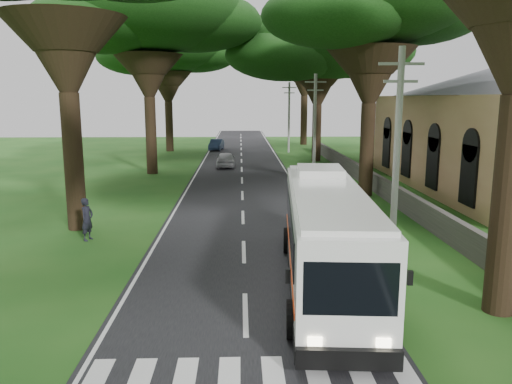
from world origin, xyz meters
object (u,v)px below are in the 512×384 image
object	(u,v)px
church	(508,118)
pole_mid	(315,126)
pedestrian	(87,219)
pole_near	(397,156)
pole_far	(289,116)
coach_bus	(326,233)
distant_car_b	(216,145)
distant_car_a	(226,159)

from	to	relation	value
church	pole_mid	distance (m)	13.16
church	pedestrian	bearing A→B (deg)	-155.01
pole_near	pedestrian	world-z (taller)	pole_near
pole_near	pole_far	bearing A→B (deg)	90.00
church	coach_bus	xyz separation A→B (m)	(-15.16, -17.28, -3.10)
pole_mid	distant_car_b	bearing A→B (deg)	110.45
coach_bus	distant_car_b	bearing A→B (deg)	101.64
pole_far	distant_car_b	size ratio (longest dim) A/B	2.02
pole_far	distant_car_b	world-z (taller)	pole_far
pedestrian	distant_car_a	bearing A→B (deg)	6.05
church	distant_car_a	bearing A→B (deg)	148.25
church	distant_car_a	world-z (taller)	church
pole_far	coach_bus	bearing A→B (deg)	-93.83
church	pole_mid	world-z (taller)	church
pedestrian	coach_bus	bearing A→B (deg)	-101.68
pole_near	pole_far	distance (m)	40.00
pole_far	coach_bus	world-z (taller)	pole_far
coach_bus	distant_car_a	distance (m)	29.55
coach_bus	distant_car_a	bearing A→B (deg)	102.44
distant_car_a	pole_far	bearing A→B (deg)	-120.37
coach_bus	pedestrian	xyz separation A→B (m)	(-9.62, 5.73, -0.86)
pole_far	distant_car_a	bearing A→B (deg)	-119.11
pole_far	pedestrian	xyz separation A→B (m)	(-12.41, -36.00, -3.23)
pole_near	coach_bus	distance (m)	4.06
coach_bus	pedestrian	world-z (taller)	coach_bus
distant_car_a	distant_car_b	size ratio (longest dim) A/B	1.04
distant_car_a	distant_car_b	bearing A→B (deg)	-85.51
pole_far	pole_mid	bearing A→B (deg)	-90.00
church	pole_near	distance (m)	19.88
pole_near	church	bearing A→B (deg)	51.50
distant_car_a	distant_car_b	distance (m)	15.37
pole_near	pole_mid	size ratio (longest dim) A/B	1.00
pole_near	distant_car_a	xyz separation A→B (m)	(-6.96, 27.50, -3.45)
pole_near	distant_car_a	size ratio (longest dim) A/B	1.95
pole_mid	pedestrian	world-z (taller)	pole_mid
pole_mid	distant_car_a	distance (m)	10.80
pole_mid	coach_bus	world-z (taller)	pole_mid
pole_far	coach_bus	size ratio (longest dim) A/B	0.69
pole_near	pedestrian	distance (m)	13.43
pole_mid	pole_far	bearing A→B (deg)	90.00
distant_car_b	pole_near	bearing A→B (deg)	-72.43
pole_mid	church	bearing A→B (deg)	-19.81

